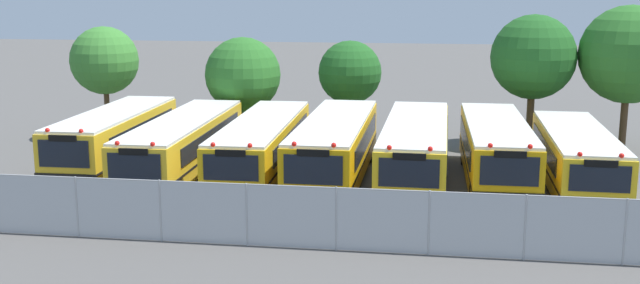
{
  "coord_description": "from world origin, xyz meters",
  "views": [
    {
      "loc": [
        4.05,
        -30.8,
        7.97
      ],
      "look_at": [
        -0.67,
        0.0,
        1.6
      ],
      "focal_mm": 42.62,
      "sensor_mm": 36.0,
      "label": 1
    }
  ],
  "objects_px": {
    "school_bus_0": "(115,138)",
    "school_bus_5": "(496,150)",
    "school_bus_3": "(335,147)",
    "tree_0": "(106,59)",
    "traffic_cone": "(350,234)",
    "school_bus_4": "(416,149)",
    "tree_1": "(241,76)",
    "tree_2": "(350,72)",
    "tree_3": "(535,59)",
    "school_bus_6": "(576,157)",
    "school_bus_1": "(183,144)",
    "school_bus_2": "(262,145)",
    "tree_4": "(626,54)"
  },
  "relations": [
    {
      "from": "school_bus_0",
      "to": "school_bus_5",
      "type": "xyz_separation_m",
      "value": [
        16.37,
        0.11,
        -0.02
      ]
    },
    {
      "from": "school_bus_3",
      "to": "tree_0",
      "type": "height_order",
      "value": "tree_0"
    },
    {
      "from": "school_bus_3",
      "to": "traffic_cone",
      "type": "relative_size",
      "value": 18.27
    },
    {
      "from": "school_bus_4",
      "to": "tree_1",
      "type": "height_order",
      "value": "tree_1"
    },
    {
      "from": "school_bus_3",
      "to": "tree_2",
      "type": "relative_size",
      "value": 2.16
    },
    {
      "from": "school_bus_4",
      "to": "tree_3",
      "type": "distance_m",
      "value": 10.4
    },
    {
      "from": "school_bus_6",
      "to": "tree_1",
      "type": "distance_m",
      "value": 17.54
    },
    {
      "from": "school_bus_1",
      "to": "traffic_cone",
      "type": "height_order",
      "value": "school_bus_1"
    },
    {
      "from": "school_bus_1",
      "to": "school_bus_0",
      "type": "bearing_deg",
      "value": -5.78
    },
    {
      "from": "school_bus_4",
      "to": "tree_2",
      "type": "distance_m",
      "value": 9.79
    },
    {
      "from": "school_bus_6",
      "to": "traffic_cone",
      "type": "height_order",
      "value": "school_bus_6"
    },
    {
      "from": "school_bus_4",
      "to": "school_bus_6",
      "type": "bearing_deg",
      "value": 179.89
    },
    {
      "from": "traffic_cone",
      "to": "school_bus_6",
      "type": "bearing_deg",
      "value": 44.26
    },
    {
      "from": "school_bus_2",
      "to": "school_bus_6",
      "type": "distance_m",
      "value": 12.9
    },
    {
      "from": "school_bus_6",
      "to": "tree_3",
      "type": "xyz_separation_m",
      "value": [
        -0.78,
        8.3,
        3.15
      ]
    },
    {
      "from": "school_bus_4",
      "to": "traffic_cone",
      "type": "bearing_deg",
      "value": 78.14
    },
    {
      "from": "tree_1",
      "to": "traffic_cone",
      "type": "height_order",
      "value": "tree_1"
    },
    {
      "from": "tree_3",
      "to": "tree_4",
      "type": "bearing_deg",
      "value": -1.71
    },
    {
      "from": "school_bus_5",
      "to": "tree_2",
      "type": "height_order",
      "value": "tree_2"
    },
    {
      "from": "school_bus_3",
      "to": "school_bus_5",
      "type": "height_order",
      "value": "school_bus_3"
    },
    {
      "from": "school_bus_4",
      "to": "school_bus_0",
      "type": "bearing_deg",
      "value": 0.34
    },
    {
      "from": "school_bus_6",
      "to": "tree_4",
      "type": "bearing_deg",
      "value": -112.27
    },
    {
      "from": "tree_0",
      "to": "tree_1",
      "type": "relative_size",
      "value": 1.09
    },
    {
      "from": "tree_1",
      "to": "tree_3",
      "type": "distance_m",
      "value": 14.95
    },
    {
      "from": "school_bus_0",
      "to": "tree_4",
      "type": "bearing_deg",
      "value": -162.16
    },
    {
      "from": "tree_4",
      "to": "traffic_cone",
      "type": "height_order",
      "value": "tree_4"
    },
    {
      "from": "school_bus_3",
      "to": "tree_4",
      "type": "height_order",
      "value": "tree_4"
    },
    {
      "from": "school_bus_3",
      "to": "tree_3",
      "type": "xyz_separation_m",
      "value": [
        8.91,
        8.51,
        3.03
      ]
    },
    {
      "from": "school_bus_6",
      "to": "tree_2",
      "type": "distance_m",
      "value": 13.64
    },
    {
      "from": "school_bus_3",
      "to": "school_bus_6",
      "type": "distance_m",
      "value": 9.69
    },
    {
      "from": "tree_4",
      "to": "traffic_cone",
      "type": "xyz_separation_m",
      "value": [
        -11.68,
        -16.14,
        -4.48
      ]
    },
    {
      "from": "school_bus_0",
      "to": "school_bus_6",
      "type": "xyz_separation_m",
      "value": [
        19.5,
        -0.18,
        -0.12
      ]
    },
    {
      "from": "school_bus_5",
      "to": "tree_4",
      "type": "bearing_deg",
      "value": -130.87
    },
    {
      "from": "school_bus_6",
      "to": "tree_4",
      "type": "height_order",
      "value": "tree_4"
    },
    {
      "from": "school_bus_0",
      "to": "school_bus_1",
      "type": "distance_m",
      "value": 3.23
    },
    {
      "from": "school_bus_2",
      "to": "tree_3",
      "type": "bearing_deg",
      "value": -148.01
    },
    {
      "from": "school_bus_5",
      "to": "traffic_cone",
      "type": "distance_m",
      "value": 9.74
    },
    {
      "from": "school_bus_1",
      "to": "tree_4",
      "type": "distance_m",
      "value": 21.71
    },
    {
      "from": "school_bus_0",
      "to": "tree_1",
      "type": "bearing_deg",
      "value": -118.62
    },
    {
      "from": "tree_1",
      "to": "tree_2",
      "type": "relative_size",
      "value": 1.04
    },
    {
      "from": "school_bus_3",
      "to": "traffic_cone",
      "type": "height_order",
      "value": "school_bus_3"
    },
    {
      "from": "school_bus_4",
      "to": "tree_3",
      "type": "bearing_deg",
      "value": -123.55
    },
    {
      "from": "tree_2",
      "to": "school_bus_2",
      "type": "bearing_deg",
      "value": -107.91
    },
    {
      "from": "school_bus_4",
      "to": "tree_2",
      "type": "height_order",
      "value": "tree_2"
    },
    {
      "from": "tree_1",
      "to": "school_bus_6",
      "type": "bearing_deg",
      "value": -25.8
    },
    {
      "from": "school_bus_1",
      "to": "school_bus_4",
      "type": "xyz_separation_m",
      "value": [
        9.91,
        0.18,
        0.05
      ]
    },
    {
      "from": "school_bus_4",
      "to": "traffic_cone",
      "type": "distance_m",
      "value": 8.33
    },
    {
      "from": "tree_0",
      "to": "tree_2",
      "type": "bearing_deg",
      "value": 7.79
    },
    {
      "from": "school_bus_2",
      "to": "school_bus_4",
      "type": "height_order",
      "value": "school_bus_4"
    },
    {
      "from": "school_bus_3",
      "to": "tree_3",
      "type": "distance_m",
      "value": 12.69
    }
  ]
}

